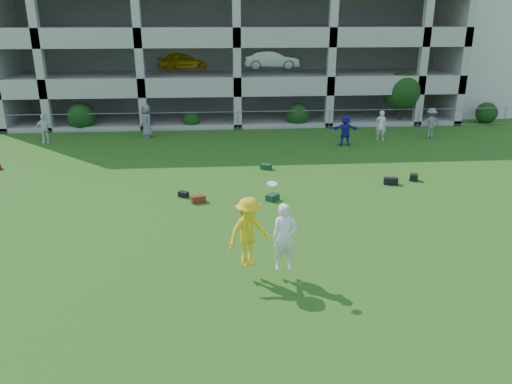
{
  "coord_description": "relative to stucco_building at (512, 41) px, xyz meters",
  "views": [
    {
      "loc": [
        -1.35,
        -12.85,
        7.11
      ],
      "look_at": [
        -0.09,
        3.0,
        1.4
      ],
      "focal_mm": 35.0,
      "sensor_mm": 36.0,
      "label": 1
    }
  ],
  "objects": [
    {
      "name": "bystander_d",
      "position": [
        -17.11,
        -13.6,
        -4.13
      ],
      "size": [
        1.64,
        0.6,
        1.74
      ],
      "primitive_type": "imported",
      "rotation": [
        0.0,
        0.0,
        3.09
      ],
      "color": "#262198",
      "rests_on": "ground"
    },
    {
      "name": "shrub_row",
      "position": [
        -18.41,
        -8.3,
        -3.49
      ],
      "size": [
        34.38,
        2.52,
        3.5
      ],
      "color": "#163D11",
      "rests_on": "ground"
    },
    {
      "name": "frisbee_contest",
      "position": [
        -23.31,
        -28.33,
        -3.62
      ],
      "size": [
        2.1,
        1.3,
        2.57
      ],
      "color": "yellow",
      "rests_on": "ground"
    },
    {
      "name": "bag_green_g",
      "position": [
        -22.04,
        -17.87,
        -4.88
      ],
      "size": [
        0.58,
        0.5,
        0.25
      ],
      "primitive_type": "cube",
      "rotation": [
        0.0,
        0.0,
        -0.48
      ],
      "color": "#12321A",
      "rests_on": "ground"
    },
    {
      "name": "bystander_c",
      "position": [
        -28.59,
        -10.65,
        -4.01
      ],
      "size": [
        1.05,
        1.15,
        1.97
      ],
      "primitive_type": "imported",
      "rotation": [
        0.0,
        0.0,
        -0.99
      ],
      "color": "slate",
      "rests_on": "ground"
    },
    {
      "name": "parking_garage",
      "position": [
        -23.0,
        -0.3,
        1.01
      ],
      "size": [
        30.0,
        14.0,
        12.0
      ],
      "color": "#9E998C",
      "rests_on": "ground"
    },
    {
      "name": "bystander_e",
      "position": [
        -14.7,
        -12.51,
        -4.12
      ],
      "size": [
        0.76,
        0.65,
        1.76
      ],
      "primitive_type": "imported",
      "rotation": [
        0.0,
        0.0,
        2.72
      ],
      "color": "white",
      "rests_on": "ground"
    },
    {
      "name": "bystander_b",
      "position": [
        -34.31,
        -11.73,
        -4.16
      ],
      "size": [
        1.03,
        0.54,
        1.67
      ],
      "primitive_type": "imported",
      "rotation": [
        0.0,
        0.0,
        0.15
      ],
      "color": "white",
      "rests_on": "ground"
    },
    {
      "name": "fence",
      "position": [
        -23.0,
        -9.0,
        -4.39
      ],
      "size": [
        36.06,
        0.06,
        1.2
      ],
      "color": "gray",
      "rests_on": "ground"
    },
    {
      "name": "bystander_f",
      "position": [
        -11.57,
        -12.26,
        -4.1
      ],
      "size": [
        1.19,
        0.71,
        1.81
      ],
      "primitive_type": "imported",
      "rotation": [
        0.0,
        0.0,
        3.18
      ],
      "color": "slate",
      "rests_on": "ground"
    },
    {
      "name": "ground",
      "position": [
        -23.0,
        -28.0,
        -5.0
      ],
      "size": [
        100.0,
        100.0,
        0.0
      ],
      "primitive_type": "plane",
      "color": "#235114",
      "rests_on": "ground"
    },
    {
      "name": "stucco_building",
      "position": [
        0.0,
        0.0,
        0.0
      ],
      "size": [
        16.0,
        14.0,
        10.0
      ],
      "primitive_type": "cube",
      "color": "beige",
      "rests_on": "ground"
    },
    {
      "name": "bag_black_e",
      "position": [
        -16.78,
        -20.56,
        -4.85
      ],
      "size": [
        0.65,
        0.41,
        0.3
      ],
      "primitive_type": "cube",
      "rotation": [
        0.0,
        0.0,
        -0.2
      ],
      "color": "black",
      "rests_on": "ground"
    },
    {
      "name": "bag_green_c",
      "position": [
        -22.2,
        -22.15,
        -4.87
      ],
      "size": [
        0.6,
        0.6,
        0.26
      ],
      "primitive_type": "cube",
      "rotation": [
        0.0,
        0.0,
        0.78
      ],
      "color": "#12341F",
      "rests_on": "ground"
    },
    {
      "name": "bag_black_b",
      "position": [
        -25.8,
        -21.46,
        -4.89
      ],
      "size": [
        0.47,
        0.44,
        0.22
      ],
      "primitive_type": "cube",
      "rotation": [
        0.0,
        0.0,
        -0.62
      ],
      "color": "black",
      "rests_on": "ground"
    },
    {
      "name": "crate_d",
      "position": [
        -15.57,
        -20.13,
        -4.85
      ],
      "size": [
        0.46,
        0.46,
        0.3
      ],
      "primitive_type": "cube",
      "rotation": [
        0.0,
        0.0,
        -0.42
      ],
      "color": "black",
      "rests_on": "ground"
    },
    {
      "name": "bag_red_a",
      "position": [
        -25.18,
        -22.14,
        -4.86
      ],
      "size": [
        0.62,
        0.46,
        0.28
      ],
      "primitive_type": "cube",
      "rotation": [
        0.0,
        0.0,
        0.32
      ],
      "color": "#5F2110",
      "rests_on": "ground"
    }
  ]
}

